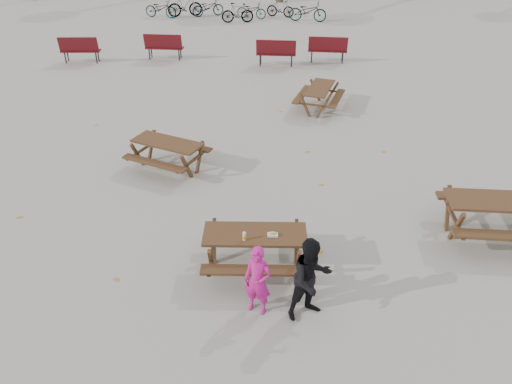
{
  "coord_description": "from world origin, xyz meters",
  "views": [
    {
      "loc": [
        0.14,
        -6.99,
        5.9
      ],
      "look_at": [
        0.0,
        1.0,
        1.0
      ],
      "focal_mm": 35.0,
      "sensor_mm": 36.0,
      "label": 1
    }
  ],
  "objects_px": {
    "adult": "(311,279)",
    "picnic_table_east": "(496,218)",
    "food_tray": "(273,235)",
    "child": "(258,281)",
    "soda_bottle": "(244,237)",
    "picnic_table_north": "(168,155)",
    "main_picnic_table": "(255,242)",
    "picnic_table_far": "(319,98)"
  },
  "relations": [
    {
      "from": "adult",
      "to": "picnic_table_east",
      "type": "xyz_separation_m",
      "value": [
        3.75,
        2.16,
        -0.3
      ]
    },
    {
      "from": "food_tray",
      "to": "child",
      "type": "xyz_separation_m",
      "value": [
        -0.24,
        -0.99,
        -0.17
      ]
    },
    {
      "from": "food_tray",
      "to": "soda_bottle",
      "type": "xyz_separation_m",
      "value": [
        -0.48,
        -0.13,
        0.05
      ]
    },
    {
      "from": "adult",
      "to": "picnic_table_north",
      "type": "bearing_deg",
      "value": 95.53
    },
    {
      "from": "main_picnic_table",
      "to": "picnic_table_east",
      "type": "distance_m",
      "value": 4.76
    },
    {
      "from": "main_picnic_table",
      "to": "child",
      "type": "height_order",
      "value": "child"
    },
    {
      "from": "soda_bottle",
      "to": "adult",
      "type": "xyz_separation_m",
      "value": [
        1.07,
        -0.92,
        -0.12
      ]
    },
    {
      "from": "food_tray",
      "to": "picnic_table_north",
      "type": "xyz_separation_m",
      "value": [
        -2.47,
        3.76,
        -0.43
      ]
    },
    {
      "from": "picnic_table_far",
      "to": "picnic_table_east",
      "type": "bearing_deg",
      "value": -138.96
    },
    {
      "from": "picnic_table_east",
      "to": "adult",
      "type": "bearing_deg",
      "value": -146.33
    },
    {
      "from": "main_picnic_table",
      "to": "food_tray",
      "type": "distance_m",
      "value": 0.38
    },
    {
      "from": "picnic_table_east",
      "to": "food_tray",
      "type": "bearing_deg",
      "value": -161.87
    },
    {
      "from": "main_picnic_table",
      "to": "adult",
      "type": "xyz_separation_m",
      "value": [
        0.89,
        -1.12,
        0.14
      ]
    },
    {
      "from": "main_picnic_table",
      "to": "child",
      "type": "distance_m",
      "value": 1.06
    },
    {
      "from": "picnic_table_north",
      "to": "child",
      "type": "bearing_deg",
      "value": -39.65
    },
    {
      "from": "soda_bottle",
      "to": "picnic_table_east",
      "type": "height_order",
      "value": "soda_bottle"
    },
    {
      "from": "food_tray",
      "to": "main_picnic_table",
      "type": "bearing_deg",
      "value": 167.05
    },
    {
      "from": "soda_bottle",
      "to": "child",
      "type": "distance_m",
      "value": 0.92
    },
    {
      "from": "adult",
      "to": "picnic_table_far",
      "type": "distance_m",
      "value": 8.8
    },
    {
      "from": "soda_bottle",
      "to": "main_picnic_table",
      "type": "bearing_deg",
      "value": 48.44
    },
    {
      "from": "main_picnic_table",
      "to": "adult",
      "type": "distance_m",
      "value": 1.44
    },
    {
      "from": "main_picnic_table",
      "to": "soda_bottle",
      "type": "height_order",
      "value": "soda_bottle"
    },
    {
      "from": "picnic_table_east",
      "to": "picnic_table_far",
      "type": "distance_m",
      "value": 7.16
    },
    {
      "from": "child",
      "to": "soda_bottle",
      "type": "bearing_deg",
      "value": 126.5
    },
    {
      "from": "food_tray",
      "to": "picnic_table_far",
      "type": "distance_m",
      "value": 7.85
    },
    {
      "from": "child",
      "to": "picnic_table_north",
      "type": "bearing_deg",
      "value": 136.06
    },
    {
      "from": "soda_bottle",
      "to": "adult",
      "type": "height_order",
      "value": "adult"
    },
    {
      "from": "picnic_table_east",
      "to": "picnic_table_far",
      "type": "xyz_separation_m",
      "value": [
        -2.82,
        6.58,
        -0.07
      ]
    },
    {
      "from": "adult",
      "to": "food_tray",
      "type": "bearing_deg",
      "value": 92.24
    },
    {
      "from": "food_tray",
      "to": "picnic_table_far",
      "type": "height_order",
      "value": "food_tray"
    },
    {
      "from": "food_tray",
      "to": "adult",
      "type": "relative_size",
      "value": 0.12
    },
    {
      "from": "main_picnic_table",
      "to": "food_tray",
      "type": "xyz_separation_m",
      "value": [
        0.31,
        -0.07,
        0.21
      ]
    },
    {
      "from": "food_tray",
      "to": "child",
      "type": "height_order",
      "value": "child"
    },
    {
      "from": "main_picnic_table",
      "to": "adult",
      "type": "bearing_deg",
      "value": -51.48
    },
    {
      "from": "soda_bottle",
      "to": "picnic_table_north",
      "type": "xyz_separation_m",
      "value": [
        -1.99,
        3.89,
        -0.48
      ]
    },
    {
      "from": "main_picnic_table",
      "to": "picnic_table_north",
      "type": "height_order",
      "value": "main_picnic_table"
    },
    {
      "from": "picnic_table_north",
      "to": "picnic_table_far",
      "type": "relative_size",
      "value": 1.04
    },
    {
      "from": "food_tray",
      "to": "picnic_table_north",
      "type": "relative_size",
      "value": 0.11
    },
    {
      "from": "food_tray",
      "to": "soda_bottle",
      "type": "height_order",
      "value": "soda_bottle"
    },
    {
      "from": "soda_bottle",
      "to": "child",
      "type": "bearing_deg",
      "value": -74.39
    },
    {
      "from": "main_picnic_table",
      "to": "picnic_table_east",
      "type": "xyz_separation_m",
      "value": [
        4.64,
        1.04,
        -0.16
      ]
    },
    {
      "from": "adult",
      "to": "picnic_table_far",
      "type": "relative_size",
      "value": 0.89
    }
  ]
}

